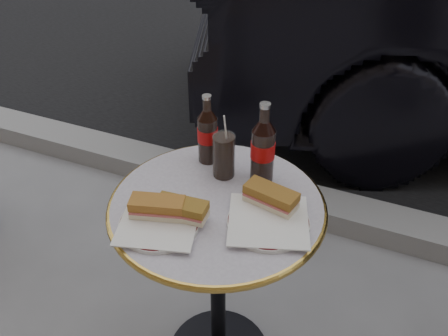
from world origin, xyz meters
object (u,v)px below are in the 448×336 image
at_px(cola_bottle_right, 263,143).
at_px(cola_glass, 224,156).
at_px(bistro_table, 218,289).
at_px(plate_right, 268,223).
at_px(plate_left, 159,224).
at_px(cola_bottle_left, 207,129).

relative_size(cola_bottle_right, cola_glass, 1.84).
relative_size(bistro_table, plate_right, 3.29).
xyz_separation_m(plate_left, cola_bottle_left, (-0.01, 0.33, 0.11)).
bearing_deg(plate_left, plate_right, 24.40).
xyz_separation_m(cola_bottle_right, cola_glass, (-0.11, -0.02, -0.06)).
bearing_deg(plate_right, plate_left, -155.60).
distance_m(cola_bottle_left, cola_glass, 0.10).
distance_m(bistro_table, plate_right, 0.41).
height_order(bistro_table, cola_bottle_right, cola_bottle_right).
bearing_deg(plate_left, cola_glass, 76.30).
height_order(plate_right, cola_bottle_right, cola_bottle_right).
height_order(plate_left, plate_right, same).
height_order(bistro_table, cola_glass, cola_glass).
bearing_deg(cola_bottle_right, plate_left, -120.88).
distance_m(plate_left, cola_glass, 0.29).
bearing_deg(cola_bottle_right, plate_right, -64.97).
distance_m(plate_right, cola_glass, 0.26).
height_order(plate_right, cola_bottle_left, cola_bottle_left).
bearing_deg(cola_glass, cola_bottle_right, 11.65).
xyz_separation_m(cola_bottle_left, cola_glass, (0.08, -0.05, -0.04)).
relative_size(bistro_table, cola_bottle_right, 2.85).
bearing_deg(cola_glass, plate_right, -38.73).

